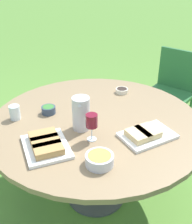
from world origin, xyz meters
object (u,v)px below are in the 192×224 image
chair_near_left (172,86)px  wine_glass (92,122)px  water_pitcher (81,113)px  dining_table (96,129)px

chair_near_left → wine_glass: size_ratio=4.95×
water_pitcher → wine_glass: 0.15m
dining_table → wine_glass: 0.32m
wine_glass → chair_near_left: bearing=150.7°
dining_table → wine_glass: size_ratio=8.28×
wine_glass → dining_table: bearing=178.0°
water_pitcher → wine_glass: (0.13, 0.08, 0.02)m
dining_table → chair_near_left: size_ratio=1.67×
dining_table → water_pitcher: (0.12, -0.09, 0.19)m
water_pitcher → wine_glass: water_pitcher is taller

